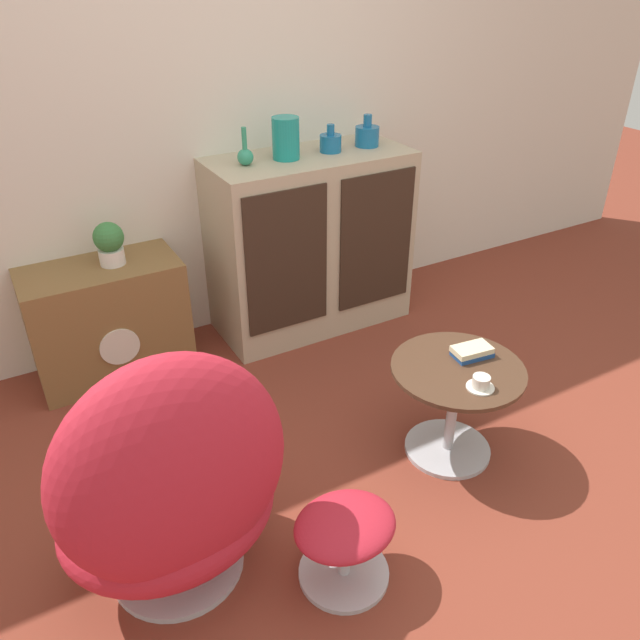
{
  "coord_description": "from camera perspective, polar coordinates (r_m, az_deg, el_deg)",
  "views": [
    {
      "loc": [
        -1.13,
        -1.32,
        1.86
      ],
      "look_at": [
        -0.03,
        0.6,
        0.55
      ],
      "focal_mm": 35.0,
      "sensor_mm": 36.0,
      "label": 1
    }
  ],
  "objects": [
    {
      "name": "tv_console",
      "position": [
        3.25,
        -18.78,
        -0.03
      ],
      "size": [
        0.74,
        0.39,
        0.58
      ],
      "color": "brown",
      "rests_on": "ground_plane"
    },
    {
      "name": "ground_plane",
      "position": [
        2.55,
        7.66,
        -16.66
      ],
      "size": [
        12.0,
        12.0,
        0.0
      ],
      "primitive_type": "plane",
      "color": "brown"
    },
    {
      "name": "teacup",
      "position": [
        2.44,
        14.49,
        -5.64
      ],
      "size": [
        0.11,
        0.11,
        0.05
      ],
      "color": "silver",
      "rests_on": "coffee_table"
    },
    {
      "name": "vase_rightmost",
      "position": [
        3.43,
        4.33,
        16.49
      ],
      "size": [
        0.13,
        0.13,
        0.16
      ],
      "color": "#196699",
      "rests_on": "sideboard"
    },
    {
      "name": "wall_back",
      "position": [
        3.29,
        -9.74,
        20.43
      ],
      "size": [
        6.4,
        0.06,
        2.6
      ],
      "color": "silver",
      "rests_on": "ground_plane"
    },
    {
      "name": "vase_inner_left",
      "position": [
        3.19,
        -3.15,
        16.26
      ],
      "size": [
        0.14,
        0.14,
        0.2
      ],
      "color": "teal",
      "rests_on": "sideboard"
    },
    {
      "name": "sideboard",
      "position": [
        3.44,
        -0.86,
        7.05
      ],
      "size": [
        1.06,
        0.49,
        0.97
      ],
      "color": "tan",
      "rests_on": "ground_plane"
    },
    {
      "name": "egg_chair",
      "position": [
        2.06,
        -13.43,
        -14.96
      ],
      "size": [
        0.74,
        0.69,
        0.94
      ],
      "color": "#B7B7BC",
      "rests_on": "ground_plane"
    },
    {
      "name": "coffee_table",
      "position": [
        2.63,
        12.15,
        -7.04
      ],
      "size": [
        0.54,
        0.54,
        0.44
      ],
      "color": "#B7B7BC",
      "rests_on": "ground_plane"
    },
    {
      "name": "vase_leftmost",
      "position": [
        3.11,
        -6.85,
        14.74
      ],
      "size": [
        0.08,
        0.08,
        0.18
      ],
      "color": "#2D8E6B",
      "rests_on": "sideboard"
    },
    {
      "name": "potted_plant",
      "position": [
        3.08,
        -18.7,
        6.73
      ],
      "size": [
        0.14,
        0.14,
        0.21
      ],
      "color": "silver",
      "rests_on": "tv_console"
    },
    {
      "name": "vase_inner_right",
      "position": [
        3.32,
        0.97,
        15.93
      ],
      "size": [
        0.11,
        0.11,
        0.14
      ],
      "color": "#196699",
      "rests_on": "sideboard"
    },
    {
      "name": "book_stack",
      "position": [
        2.61,
        13.73,
        -2.83
      ],
      "size": [
        0.17,
        0.11,
        0.04
      ],
      "color": "#1E478C",
      "rests_on": "coffee_table"
    },
    {
      "name": "ottoman",
      "position": [
        2.18,
        2.28,
        -19.03
      ],
      "size": [
        0.35,
        0.31,
        0.29
      ],
      "color": "#B7B7BC",
      "rests_on": "ground_plane"
    }
  ]
}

